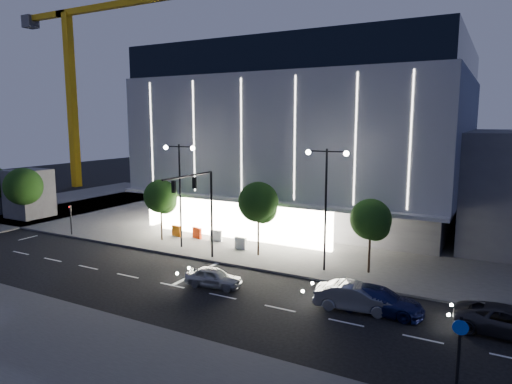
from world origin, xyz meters
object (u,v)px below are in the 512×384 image
Objects in this scene: ped_signal_far at (71,217)px; tree_left at (161,198)px; barrier_d at (241,243)px; street_lamp_east at (326,191)px; car_lead at (214,277)px; car_third at (379,300)px; tree_mid at (259,204)px; barrier_a at (177,231)px; car_fourth at (510,322)px; street_lamp_west at (180,180)px; cycle_sign_pole at (458,361)px; traffic_mast at (201,200)px; barrier_c at (197,233)px; car_second at (356,297)px; tree_right at (371,222)px; tower_crane at (74,61)px; barrier_b at (216,236)px.

tree_left is at bearing 15.61° from ped_signal_far.
street_lamp_east is at bearing -6.71° from barrier_d.
car_third is (10.64, 1.14, 0.08)m from car_lead.
tree_mid is (-5.97, 1.02, -1.62)m from street_lamp_east.
street_lamp_east is 8.18× the size of barrier_a.
car_lead is 17.29m from car_fourth.
street_lamp_west is 25.84m from car_fourth.
cycle_sign_pole is at bearing -42.29° from tree_mid.
barrier_c is (-4.56, 5.73, -4.38)m from traffic_mast.
car_second is at bearing -18.18° from street_lamp_west.
traffic_mast is 1.28× the size of tree_right.
ped_signal_far is 28.21m from tree_right.
tower_crane is at bearing 137.80° from ped_signal_far.
street_lamp_east reaches higher than ped_signal_far.
car_third is at bearing -70.67° from tree_right.
ped_signal_far reaches higher than barrier_c.
barrier_c is at bearing 172.43° from barrier_b.
ped_signal_far is 30.47m from car_third.
car_lead reaches higher than barrier_a.
cycle_sign_pole is at bearing -53.49° from street_lamp_east.
ped_signal_far is at bearing 84.01° from car_third.
street_lamp_east is 8.18× the size of barrier_d.
tower_crane is 60.22m from tree_right.
cycle_sign_pole is 27.10m from barrier_b.
tree_right is at bearing 5.14° from ped_signal_far.
street_lamp_west is 1.78× the size of car_third.
cycle_sign_pole is 0.75× the size of car_fourth.
car_fourth is at bearing -23.25° from tower_crane.
barrier_c is at bearing 40.30° from tree_left.
barrier_d is at bearing 51.02° from car_second.
car_second is at bearing -26.68° from tower_crane.
barrier_b is at bearing 165.13° from street_lamp_east.
tree_mid is (-15.97, 14.53, 2.05)m from cycle_sign_pole.
street_lamp_west reaches higher than car_lead.
barrier_d is at bearing -26.21° from barrier_b.
cycle_sign_pole is 29.81m from tree_left.
car_fourth is at bearing -11.30° from street_lamp_west.
ped_signal_far is 10.32m from barrier_a.
car_lead is 3.50× the size of barrier_a.
barrier_d is at bearing 63.12° from car_third.
car_fourth is (11.82, -4.96, -5.22)m from street_lamp_east.
car_lead is (10.56, -7.40, -3.38)m from tree_left.
street_lamp_west reaches higher than cycle_sign_pole.
tree_mid is at bearing -25.02° from tower_crane.
street_lamp_west is at bearing 180.00° from street_lamp_east.
traffic_mast is at bearing -33.65° from street_lamp_west.
barrier_b is (-2.41, 5.69, -4.38)m from traffic_mast.
tree_mid reaches higher than car_lead.
street_lamp_west is 8.18× the size of barrier_b.
car_lead is 3.50× the size of barrier_d.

